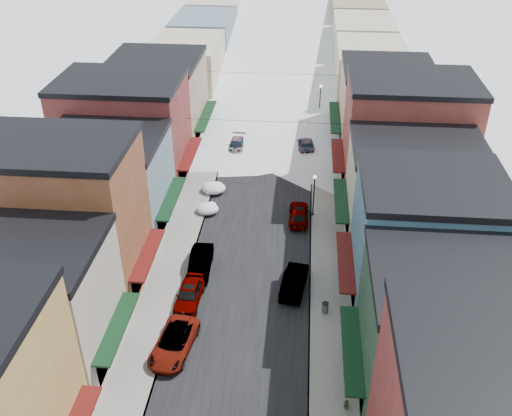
% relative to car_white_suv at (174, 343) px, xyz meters
% --- Properties ---
extents(road, '(10.00, 160.00, 0.01)m').
position_rel_car_white_suv_xyz_m(road, '(4.30, 46.13, -0.72)').
color(road, black).
rests_on(road, ground).
extents(sidewalk_left, '(3.20, 160.00, 0.15)m').
position_rel_car_white_suv_xyz_m(sidewalk_left, '(-2.30, 46.13, -0.65)').
color(sidewalk_left, gray).
rests_on(sidewalk_left, ground).
extents(sidewalk_right, '(3.20, 160.00, 0.15)m').
position_rel_car_white_suv_xyz_m(sidewalk_right, '(10.90, 46.13, -0.65)').
color(sidewalk_right, gray).
rests_on(sidewalk_right, ground).
extents(curb_left, '(0.10, 160.00, 0.15)m').
position_rel_car_white_suv_xyz_m(curb_left, '(-0.75, 46.13, -0.65)').
color(curb_left, slate).
rests_on(curb_left, ground).
extents(curb_right, '(0.10, 160.00, 0.15)m').
position_rel_car_white_suv_xyz_m(curb_right, '(9.35, 46.13, -0.65)').
color(curb_right, slate).
rests_on(curb_right, ground).
extents(bldg_l_cream, '(11.30, 8.20, 9.50)m').
position_rel_car_white_suv_xyz_m(bldg_l_cream, '(-8.89, -1.37, 4.03)').
color(bldg_l_cream, '#BCAA97').
rests_on(bldg_l_cream, ground).
extents(bldg_l_brick_near, '(12.30, 8.20, 12.50)m').
position_rel_car_white_suv_xyz_m(bldg_l_brick_near, '(-9.39, 6.63, 5.53)').
color(bldg_l_brick_near, brown).
rests_on(bldg_l_brick_near, ground).
extents(bldg_l_grayblue, '(11.30, 9.20, 9.00)m').
position_rel_car_white_suv_xyz_m(bldg_l_grayblue, '(-8.89, 15.13, 3.78)').
color(bldg_l_grayblue, gray).
rests_on(bldg_l_grayblue, ground).
extents(bldg_l_brick_far, '(13.30, 9.20, 11.00)m').
position_rel_car_white_suv_xyz_m(bldg_l_brick_far, '(-9.89, 24.13, 4.78)').
color(bldg_l_brick_far, maroon).
rests_on(bldg_l_brick_far, ground).
extents(bldg_l_tan, '(11.30, 11.20, 10.00)m').
position_rel_car_white_suv_xyz_m(bldg_l_tan, '(-8.89, 34.13, 4.28)').
color(bldg_l_tan, '#A1816A').
rests_on(bldg_l_tan, ground).
extents(bldg_r_green, '(11.30, 9.20, 9.50)m').
position_rel_car_white_suv_xyz_m(bldg_r_green, '(17.49, -1.87, 4.03)').
color(bldg_r_green, '#1D3D2A').
rests_on(bldg_r_green, ground).
extents(bldg_r_blue, '(11.30, 9.20, 10.50)m').
position_rel_car_white_suv_xyz_m(bldg_r_blue, '(17.49, 7.13, 4.53)').
color(bldg_r_blue, '#38647E').
rests_on(bldg_r_blue, ground).
extents(bldg_r_cream, '(12.30, 9.20, 9.00)m').
position_rel_car_white_suv_xyz_m(bldg_r_cream, '(17.99, 16.13, 3.78)').
color(bldg_r_cream, '#BEB699').
rests_on(bldg_r_cream, ground).
extents(bldg_r_brick_far, '(13.30, 9.20, 11.50)m').
position_rel_car_white_suv_xyz_m(bldg_r_brick_far, '(18.49, 25.13, 5.03)').
color(bldg_r_brick_far, maroon).
rests_on(bldg_r_brick_far, ground).
extents(bldg_r_tan, '(11.30, 11.20, 9.50)m').
position_rel_car_white_suv_xyz_m(bldg_r_tan, '(17.49, 35.13, 4.03)').
color(bldg_r_tan, tan).
rests_on(bldg_r_tan, ground).
extents(distant_blocks, '(34.00, 55.00, 8.00)m').
position_rel_car_white_suv_xyz_m(distant_blocks, '(4.30, 69.13, 3.28)').
color(distant_blocks, gray).
rests_on(distant_blocks, ground).
extents(overhead_cables, '(16.40, 15.04, 0.04)m').
position_rel_car_white_suv_xyz_m(overhead_cables, '(4.30, 33.63, 5.48)').
color(overhead_cables, black).
rests_on(overhead_cables, ground).
extents(car_white_suv, '(3.08, 5.49, 1.45)m').
position_rel_car_white_suv_xyz_m(car_white_suv, '(0.00, 0.00, 0.00)').
color(car_white_suv, silver).
rests_on(car_white_suv, ground).
extents(car_silver_sedan, '(1.97, 4.55, 1.53)m').
position_rel_car_white_suv_xyz_m(car_silver_sedan, '(0.09, 5.13, 0.04)').
color(car_silver_sedan, gray).
rests_on(car_silver_sedan, ground).
extents(car_dark_hatch, '(1.86, 4.89, 1.59)m').
position_rel_car_white_suv_xyz_m(car_dark_hatch, '(0.27, 9.06, 0.07)').
color(car_dark_hatch, black).
rests_on(car_dark_hatch, ground).
extents(car_silver_wagon, '(1.94, 4.65, 1.34)m').
position_rel_car_white_suv_xyz_m(car_silver_wagon, '(0.61, 31.79, -0.05)').
color(car_silver_wagon, gray).
rests_on(car_silver_wagon, ground).
extents(car_green_sedan, '(2.32, 5.00, 1.59)m').
position_rel_car_white_suv_xyz_m(car_green_sedan, '(8.08, 7.39, 0.07)').
color(car_green_sedan, black).
rests_on(car_green_sedan, ground).
extents(car_gray_suv, '(1.86, 4.53, 1.54)m').
position_rel_car_white_suv_xyz_m(car_gray_suv, '(8.18, 17.43, 0.05)').
color(car_gray_suv, '#999CA1').
rests_on(car_gray_suv, ground).
extents(car_black_sedan, '(2.55, 5.18, 1.45)m').
position_rel_car_white_suv_xyz_m(car_black_sedan, '(8.60, 32.60, 0.00)').
color(car_black_sedan, black).
rests_on(car_black_sedan, ground).
extents(car_lane_silver, '(2.12, 4.49, 1.48)m').
position_rel_car_white_suv_xyz_m(car_lane_silver, '(2.63, 37.34, 0.02)').
color(car_lane_silver, gray).
rests_on(car_lane_silver, ground).
extents(car_lane_white, '(3.37, 6.34, 1.69)m').
position_rel_car_white_suv_xyz_m(car_lane_white, '(5.59, 58.73, 0.12)').
color(car_lane_white, silver).
rests_on(car_lane_white, ground).
extents(trash_can, '(0.52, 0.52, 0.88)m').
position_rel_car_white_suv_xyz_m(trash_can, '(10.49, 4.71, -0.13)').
color(trash_can, '#545759').
rests_on(trash_can, sidewalk_right).
extents(streetlamp_near, '(0.35, 0.35, 4.26)m').
position_rel_car_white_suv_xyz_m(streetlamp_near, '(9.50, 18.33, 2.11)').
color(streetlamp_near, black).
rests_on(streetlamp_near, sidewalk_right).
extents(streetlamp_far, '(0.40, 0.40, 4.81)m').
position_rel_car_white_suv_xyz_m(streetlamp_far, '(10.18, 41.08, 2.46)').
color(streetlamp_far, black).
rests_on(streetlamp_far, sidewalk_right).
extents(planter_far, '(0.49, 0.49, 0.63)m').
position_rel_car_white_suv_xyz_m(planter_far, '(11.67, -3.98, -0.26)').
color(planter_far, '#305225').
rests_on(planter_far, sidewalk_right).
extents(snow_pile_mid, '(2.18, 2.54, 0.92)m').
position_rel_car_white_suv_xyz_m(snow_pile_mid, '(-0.58, 18.05, -0.28)').
color(snow_pile_mid, white).
rests_on(snow_pile_mid, ground).
extents(snow_pile_far, '(2.48, 2.73, 1.05)m').
position_rel_car_white_suv_xyz_m(snow_pile_far, '(-0.58, 21.96, -0.22)').
color(snow_pile_far, white).
rests_on(snow_pile_far, ground).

